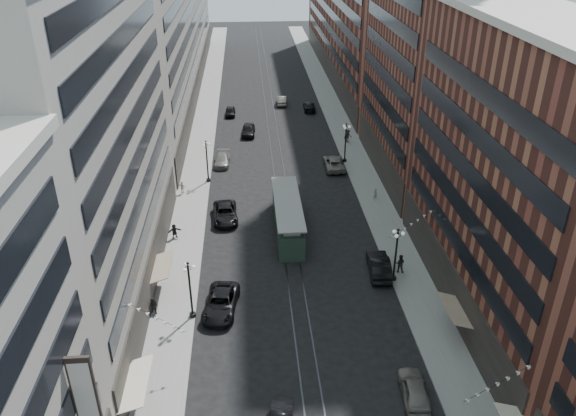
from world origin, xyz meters
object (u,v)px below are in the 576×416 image
object	(u,v)px
pedestrian_6	(182,188)
pedestrian_9	(348,136)
pedestrian_8	(375,194)
car_2	(221,303)
pedestrian_7	(400,263)
lamppost_se_mid	(345,141)
car_13	(248,130)
pedestrian_2	(154,306)
streetcar	(288,217)
car_10	(379,265)
lamppost_se_far	(396,253)
car_4	(414,389)
lamppost_sw_far	(190,288)
car_12	(309,106)
car_8	(222,160)
lamppost_sw_mid	(207,160)
car_14	(282,100)
car_11	(334,163)
pedestrian_5	(174,231)
car_9	(230,111)
car_7	(225,213)

from	to	relation	value
pedestrian_6	pedestrian_9	xyz separation A→B (m)	(22.99, 15.37, 0.18)
pedestrian_8	pedestrian_9	world-z (taller)	pedestrian_9
car_2	pedestrian_7	xyz separation A→B (m)	(16.88, 4.45, 0.28)
lamppost_se_mid	car_13	size ratio (longest dim) A/B	1.14
lamppost_se_mid	pedestrian_2	bearing A→B (deg)	-124.63
streetcar	car_10	size ratio (longest dim) A/B	2.37
lamppost_se_far	streetcar	size ratio (longest dim) A/B	0.43
car_4	pedestrian_8	world-z (taller)	pedestrian_8
car_2	pedestrian_9	bearing A→B (deg)	73.14
lamppost_sw_far	car_12	distance (m)	57.14
car_2	car_8	size ratio (longest dim) A/B	1.21
pedestrian_6	lamppost_sw_mid	bearing A→B (deg)	-108.54
car_4	car_14	distance (m)	68.79
pedestrian_2	car_13	distance (m)	43.81
car_8	pedestrian_9	world-z (taller)	pedestrian_9
lamppost_sw_far	lamppost_se_far	distance (m)	18.83
streetcar	car_12	bearing A→B (deg)	80.53
lamppost_sw_mid	streetcar	distance (m)	15.96
car_10	car_11	bearing A→B (deg)	-83.94
car_8	car_10	xyz separation A→B (m)	(15.67, -27.19, 0.18)
lamppost_sw_far	lamppost_sw_mid	xyz separation A→B (m)	(0.00, 27.00, 0.00)
pedestrian_8	car_10	bearing A→B (deg)	56.59
car_14	pedestrian_5	distance (m)	47.49
car_9	pedestrian_7	xyz separation A→B (m)	(16.88, -47.86, 0.40)
car_7	car_12	world-z (taller)	car_7
lamppost_se_mid	streetcar	distance (m)	20.23
car_14	pedestrian_8	size ratio (longest dim) A/B	3.07
car_8	pedestrian_7	bearing A→B (deg)	-54.60
lamppost_sw_mid	pedestrian_5	size ratio (longest dim) A/B	3.46
car_2	car_11	xyz separation A→B (m)	(14.24, 29.34, -0.03)
lamppost_se_mid	car_11	distance (m)	3.47
car_10	pedestrian_9	size ratio (longest dim) A/B	2.76
car_7	car_10	xyz separation A→B (m)	(14.89, -11.70, 0.09)
car_7	car_14	size ratio (longest dim) A/B	1.24
car_14	pedestrian_6	size ratio (longest dim) A/B	2.90
car_12	pedestrian_5	size ratio (longest dim) A/B	3.05
car_12	pedestrian_5	bearing A→B (deg)	67.22
lamppost_sw_far	car_9	size ratio (longest dim) A/B	1.36
car_4	car_11	world-z (taller)	car_11
lamppost_se_mid	car_11	size ratio (longest dim) A/B	0.98
car_2	streetcar	bearing A→B (deg)	70.71
car_7	pedestrian_9	bearing A→B (deg)	47.64
pedestrian_8	car_2	bearing A→B (deg)	25.15
lamppost_se_far	lamppost_se_mid	world-z (taller)	same
lamppost_sw_mid	pedestrian_6	world-z (taller)	lamppost_sw_mid
lamppost_se_mid	streetcar	world-z (taller)	lamppost_se_mid
car_10	car_7	bearing A→B (deg)	-33.60
streetcar	car_14	size ratio (longest dim) A/B	2.77
lamppost_sw_far	pedestrian_6	bearing A→B (deg)	97.15
lamppost_se_far	pedestrian_5	bearing A→B (deg)	156.58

